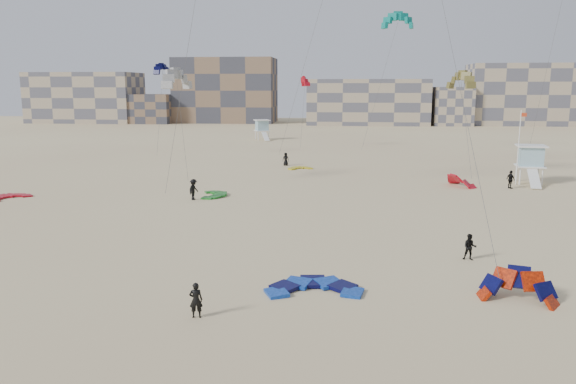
# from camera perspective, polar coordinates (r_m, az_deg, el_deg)

# --- Properties ---
(ground) EXTENTS (320.00, 320.00, 0.00)m
(ground) POSITION_cam_1_polar(r_m,az_deg,el_deg) (27.79, -5.22, -10.46)
(ground) COLOR beige
(ground) RESTS_ON ground
(kite_ground_blue) EXTENTS (4.81, 5.00, 0.86)m
(kite_ground_blue) POSITION_cam_1_polar(r_m,az_deg,el_deg) (28.33, 2.65, -10.00)
(kite_ground_blue) COLOR blue
(kite_ground_blue) RESTS_ON ground
(kite_ground_orange) EXTENTS (4.39, 4.34, 3.52)m
(kite_ground_orange) POSITION_cam_1_polar(r_m,az_deg,el_deg) (29.20, 22.23, -10.18)
(kite_ground_orange) COLOR #FF2E04
(kite_ground_orange) RESTS_ON ground
(kite_ground_red) EXTENTS (5.30, 5.20, 0.66)m
(kite_ground_red) POSITION_cam_1_polar(r_m,az_deg,el_deg) (56.93, -26.65, -0.61)
(kite_ground_red) COLOR red
(kite_ground_red) RESTS_ON ground
(kite_ground_green) EXTENTS (4.14, 3.96, 0.62)m
(kite_ground_green) POSITION_cam_1_polar(r_m,az_deg,el_deg) (52.76, -7.61, -0.37)
(kite_ground_green) COLOR #208129
(kite_ground_green) RESTS_ON ground
(kite_ground_red_far) EXTENTS (4.79, 4.73, 3.60)m
(kite_ground_red_far) POSITION_cam_1_polar(r_m,az_deg,el_deg) (60.01, 17.13, 0.58)
(kite_ground_red_far) COLOR red
(kite_ground_red_far) RESTS_ON ground
(kite_ground_yellow) EXTENTS (3.67, 3.75, 0.54)m
(kite_ground_yellow) POSITION_cam_1_polar(r_m,az_deg,el_deg) (69.41, 1.26, 2.35)
(kite_ground_yellow) COLOR #CCD716
(kite_ground_yellow) RESTS_ON ground
(kitesurfer_main) EXTENTS (0.64, 0.47, 1.60)m
(kitesurfer_main) POSITION_cam_1_polar(r_m,az_deg,el_deg) (25.30, -9.34, -10.78)
(kitesurfer_main) COLOR black
(kitesurfer_main) RESTS_ON ground
(kitesurfer_b) EXTENTS (0.85, 0.71, 1.56)m
(kitesurfer_b) POSITION_cam_1_polar(r_m,az_deg,el_deg) (34.55, 17.99, -5.35)
(kitesurfer_b) COLOR black
(kitesurfer_b) RESTS_ON ground
(kitesurfer_c) EXTENTS (1.05, 1.38, 1.89)m
(kitesurfer_c) POSITION_cam_1_polar(r_m,az_deg,el_deg) (50.91, -9.57, 0.25)
(kitesurfer_c) COLOR black
(kitesurfer_c) RESTS_ON ground
(kitesurfer_d) EXTENTS (0.87, 1.15, 1.82)m
(kitesurfer_d) POSITION_cam_1_polar(r_m,az_deg,el_deg) (60.08, 21.68, 1.19)
(kitesurfer_d) COLOR black
(kitesurfer_d) RESTS_ON ground
(kitesurfer_e) EXTENTS (0.87, 0.61, 1.68)m
(kitesurfer_e) POSITION_cam_1_polar(r_m,az_deg,el_deg) (72.31, -0.24, 3.36)
(kitesurfer_e) COLOR black
(kitesurfer_e) RESTS_ON ground
(kitesurfer_f) EXTENTS (1.12, 1.82, 1.87)m
(kitesurfer_f) POSITION_cam_1_polar(r_m,az_deg,el_deg) (81.62, 22.79, 3.43)
(kitesurfer_f) COLOR black
(kitesurfer_f) RESTS_ON ground
(kite_fly_grey) EXTENTS (4.71, 5.02, 10.82)m
(kite_fly_grey) POSITION_cam_1_polar(r_m,az_deg,el_deg) (57.75, -11.23, 11.02)
(kite_fly_grey) COLOR #B9B9B9
(kite_fly_grey) RESTS_ON ground
(kite_fly_olive) EXTENTS (4.94, 10.49, 10.82)m
(kite_fly_olive) POSITION_cam_1_polar(r_m,az_deg,el_deg) (65.78, 17.17, 10.66)
(kite_fly_olive) COLOR brown
(kite_fly_olive) RESTS_ON ground
(kite_fly_navy) EXTENTS (4.17, 8.64, 12.53)m
(kite_fly_navy) POSITION_cam_1_polar(r_m,az_deg,el_deg) (82.68, -12.60, 11.97)
(kite_fly_navy) COLOR #07093F
(kite_fly_navy) RESTS_ON ground
(kite_fly_teal_b) EXTENTS (7.29, 6.15, 19.67)m
(kite_fly_teal_b) POSITION_cam_1_polar(r_m,az_deg,el_deg) (86.86, 11.11, 16.57)
(kite_fly_teal_b) COLOR #05907C
(kite_fly_teal_b) RESTS_ON ground
(kite_fly_red) EXTENTS (3.79, 8.60, 10.97)m
(kite_fly_red) POSITION_cam_1_polar(r_m,az_deg,el_deg) (91.86, 1.75, 11.09)
(kite_fly_red) COLOR red
(kite_fly_red) RESTS_ON ground
(lifeguard_tower_near) EXTENTS (3.15, 5.67, 4.03)m
(lifeguard_tower_near) POSITION_cam_1_polar(r_m,az_deg,el_deg) (63.97, 23.37, 2.58)
(lifeguard_tower_near) COLOR white
(lifeguard_tower_near) RESTS_ON ground
(lifeguard_tower_far) EXTENTS (3.56, 5.69, 3.81)m
(lifeguard_tower_far) POSITION_cam_1_polar(r_m,az_deg,el_deg) (108.43, -2.66, 6.33)
(lifeguard_tower_far) COLOR white
(lifeguard_tower_far) RESTS_ON ground
(flagpole) EXTENTS (0.62, 0.10, 7.68)m
(flagpole) POSITION_cam_1_polar(r_m,az_deg,el_deg) (62.48, 22.40, 4.37)
(flagpole) COLOR white
(flagpole) RESTS_ON ground
(condo_west_a) EXTENTS (30.00, 15.00, 14.00)m
(condo_west_a) POSITION_cam_1_polar(r_m,az_deg,el_deg) (172.69, -19.86, 9.01)
(condo_west_a) COLOR tan
(condo_west_a) RESTS_ON ground
(condo_west_b) EXTENTS (28.00, 14.00, 18.00)m
(condo_west_b) POSITION_cam_1_polar(r_m,az_deg,el_deg) (163.25, -6.34, 10.21)
(condo_west_b) COLOR brown
(condo_west_b) RESTS_ON ground
(condo_mid) EXTENTS (32.00, 16.00, 12.00)m
(condo_mid) POSITION_cam_1_polar(r_m,az_deg,el_deg) (155.52, 8.08, 9.05)
(condo_mid) COLOR tan
(condo_mid) RESTS_ON ground
(condo_east) EXTENTS (26.00, 14.00, 16.00)m
(condo_east) POSITION_cam_1_polar(r_m,az_deg,el_deg) (163.64, 22.40, 9.14)
(condo_east) COLOR tan
(condo_east) RESTS_ON ground
(condo_fill_left) EXTENTS (12.00, 10.00, 8.00)m
(condo_fill_left) POSITION_cam_1_polar(r_m,az_deg,el_deg) (163.16, -13.71, 8.22)
(condo_fill_left) COLOR brown
(condo_fill_left) RESTS_ON ground
(condo_fill_right) EXTENTS (10.00, 10.00, 10.00)m
(condo_fill_right) POSITION_cam_1_polar(r_m,az_deg,el_deg) (155.78, 16.29, 8.37)
(condo_fill_right) COLOR tan
(condo_fill_right) RESTS_ON ground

